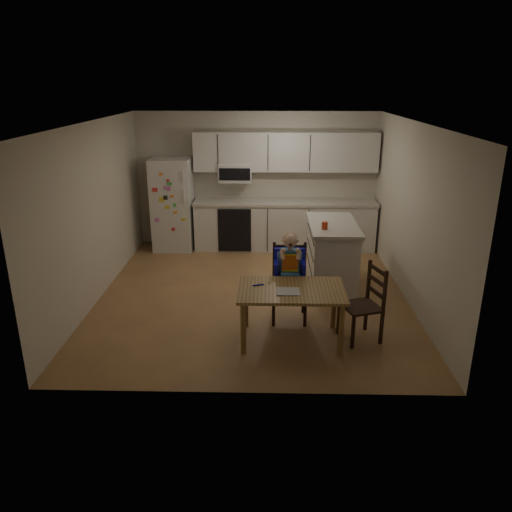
{
  "coord_description": "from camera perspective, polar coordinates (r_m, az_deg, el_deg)",
  "views": [
    {
      "loc": [
        0.22,
        -6.85,
        3.04
      ],
      "look_at": [
        0.07,
        -0.78,
        0.88
      ],
      "focal_mm": 35.0,
      "sensor_mm": 36.0,
      "label": 1
    }
  ],
  "objects": [
    {
      "name": "toddler_spoon",
      "position": [
        6.04,
        0.16,
        -3.33
      ],
      "size": [
        0.12,
        0.06,
        0.02
      ],
      "primitive_type": "cylinder",
      "rotation": [
        0.0,
        1.57,
        0.35
      ],
      "color": "#1513BB",
      "rests_on": "dining_table"
    },
    {
      "name": "dining_table",
      "position": [
        6.0,
        4.06,
        -4.57
      ],
      "size": [
        1.27,
        0.82,
        0.68
      ],
      "color": "brown",
      "rests_on": "ground"
    },
    {
      "name": "chair_side",
      "position": [
        6.21,
        12.74,
        -4.72
      ],
      "size": [
        0.53,
        0.53,
        0.95
      ],
      "rotation": [
        0.0,
        0.0,
        -1.25
      ],
      "color": "black",
      "rests_on": "ground"
    },
    {
      "name": "kitchen_island",
      "position": [
        7.71,
        8.63,
        0.14
      ],
      "size": [
        0.71,
        1.36,
        1.0
      ],
      "color": "silver",
      "rests_on": "ground"
    },
    {
      "name": "napkin",
      "position": [
        5.88,
        3.68,
        -4.06
      ],
      "size": [
        0.27,
        0.24,
        0.01
      ],
      "primitive_type": "cube",
      "color": "#B1B1B6",
      "rests_on": "dining_table"
    },
    {
      "name": "room",
      "position": [
        7.55,
        -0.28,
        5.83
      ],
      "size": [
        4.52,
        5.01,
        2.51
      ],
      "color": "olive",
      "rests_on": "ground"
    },
    {
      "name": "refrigerator",
      "position": [
        9.43,
        -9.48,
        5.85
      ],
      "size": [
        0.72,
        0.7,
        1.7
      ],
      "primitive_type": "cube",
      "color": "silver",
      "rests_on": "ground"
    },
    {
      "name": "chair_booster",
      "position": [
        6.52,
        3.86,
        -1.29
      ],
      "size": [
        0.45,
        0.45,
        1.2
      ],
      "rotation": [
        0.0,
        0.0,
        -0.01
      ],
      "color": "black",
      "rests_on": "ground"
    },
    {
      "name": "kitchen_run",
      "position": [
        9.35,
        3.13,
        6.14
      ],
      "size": [
        3.37,
        0.62,
        2.15
      ],
      "color": "silver",
      "rests_on": "ground"
    },
    {
      "name": "red_cup",
      "position": [
        7.23,
        7.86,
        3.46
      ],
      "size": [
        0.09,
        0.09,
        0.11
      ],
      "primitive_type": "cylinder",
      "color": "red",
      "rests_on": "kitchen_island"
    }
  ]
}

